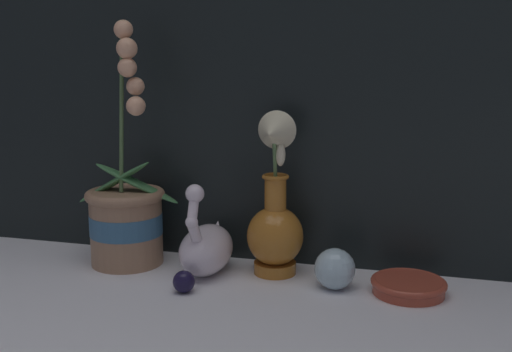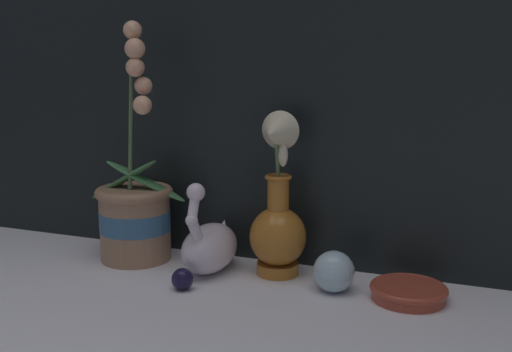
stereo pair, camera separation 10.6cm
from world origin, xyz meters
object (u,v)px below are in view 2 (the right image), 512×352
at_px(orchid_potted_plant, 135,210).
at_px(swan_figurine, 210,245).
at_px(blue_vase, 277,218).
at_px(amber_dish, 409,291).
at_px(glass_sphere, 334,271).

relative_size(orchid_potted_plant, swan_figurine, 2.58).
xyz_separation_m(blue_vase, amber_dish, (0.25, -0.04, -0.10)).
bearing_deg(glass_sphere, swan_figurine, 176.35).
xyz_separation_m(blue_vase, glass_sphere, (0.12, -0.05, -0.07)).
bearing_deg(amber_dish, blue_vase, 171.95).
relative_size(blue_vase, amber_dish, 2.36).
xyz_separation_m(orchid_potted_plant, amber_dish, (0.55, -0.02, -0.09)).
bearing_deg(amber_dish, glass_sphere, -175.55).
bearing_deg(swan_figurine, amber_dish, -0.89).
relative_size(swan_figurine, amber_dish, 1.40).
bearing_deg(swan_figurine, glass_sphere, -3.65).
distance_m(orchid_potted_plant, blue_vase, 0.30).
bearing_deg(blue_vase, orchid_potted_plant, -176.79).
bearing_deg(blue_vase, glass_sphere, -20.48).
distance_m(orchid_potted_plant, amber_dish, 0.55).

